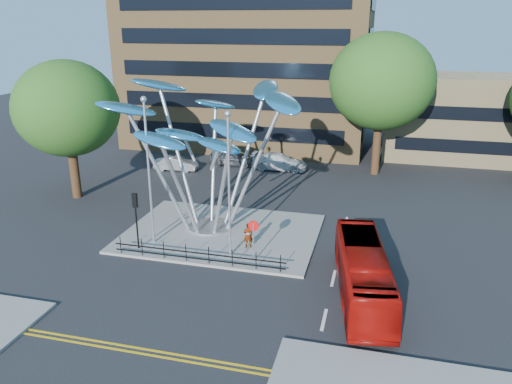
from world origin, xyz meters
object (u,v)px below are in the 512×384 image
(street_lamp_left, at_px, (148,159))
(red_bus, at_px, (363,272))
(pedestrian, at_px, (248,236))
(parked_car_left, at_px, (233,158))
(tree_right, at_px, (382,82))
(tree_left, at_px, (67,109))
(parked_car_mid, at_px, (176,163))
(parked_car_right, at_px, (279,162))
(traffic_light_island, at_px, (136,209))
(street_lamp_right, at_px, (229,172))
(leaf_sculpture, at_px, (206,124))
(no_entry_sign_island, at_px, (253,234))

(street_lamp_left, bearing_deg, red_bus, -12.85)
(pedestrian, relative_size, parked_car_left, 0.35)
(tree_right, distance_m, tree_left, 25.09)
(parked_car_mid, relative_size, parked_car_right, 0.78)
(traffic_light_island, xyz_separation_m, parked_car_right, (4.51, 18.71, -1.89))
(street_lamp_left, bearing_deg, parked_car_mid, 108.24)
(tree_left, distance_m, parked_car_right, 18.57)
(traffic_light_island, bearing_deg, parked_car_mid, 105.55)
(tree_right, xyz_separation_m, parked_car_right, (-8.49, -0.79, -7.31))
(street_lamp_left, relative_size, pedestrian, 5.77)
(street_lamp_left, bearing_deg, street_lamp_right, -5.71)
(leaf_sculpture, relative_size, parked_car_left, 2.95)
(street_lamp_right, xyz_separation_m, red_bus, (7.51, -2.35, -3.84))
(pedestrian, bearing_deg, traffic_light_island, -7.08)
(street_lamp_left, relative_size, red_bus, 0.97)
(leaf_sculpture, height_order, red_bus, leaf_sculpture)
(leaf_sculpture, height_order, traffic_light_island, leaf_sculpture)
(street_lamp_right, bearing_deg, parked_car_mid, 122.58)
(street_lamp_right, bearing_deg, street_lamp_left, 174.29)
(traffic_light_island, bearing_deg, pedestrian, 15.44)
(parked_car_right, bearing_deg, parked_car_mid, 104.99)
(no_entry_sign_island, relative_size, parked_car_right, 0.49)
(street_lamp_left, bearing_deg, parked_car_left, 91.56)
(tree_left, height_order, red_bus, tree_left)
(tree_right, xyz_separation_m, pedestrian, (-6.77, -17.78, -7.12))
(traffic_light_island, bearing_deg, parked_car_left, 89.96)
(street_lamp_right, xyz_separation_m, pedestrian, (0.73, 1.22, -4.18))
(no_entry_sign_island, bearing_deg, street_lamp_right, 162.13)
(no_entry_sign_island, height_order, red_bus, no_entry_sign_island)
(street_lamp_left, bearing_deg, leaf_sculpture, 52.60)
(traffic_light_island, height_order, pedestrian, traffic_light_island)
(street_lamp_left, xyz_separation_m, parked_car_right, (4.01, 17.71, -4.63))
(tree_right, height_order, street_lamp_left, tree_right)
(street_lamp_left, relative_size, no_entry_sign_island, 3.59)
(red_bus, height_order, pedestrian, red_bus)
(traffic_light_island, relative_size, red_bus, 0.38)
(street_lamp_right, bearing_deg, pedestrian, 59.19)
(tree_right, bearing_deg, pedestrian, -110.85)
(red_bus, relative_size, parked_car_right, 1.80)
(tree_right, xyz_separation_m, street_lamp_right, (-7.50, -19.00, -2.94))
(red_bus, relative_size, parked_car_left, 2.09)
(tree_right, xyz_separation_m, no_entry_sign_island, (-6.00, -19.48, -6.22))
(tree_left, height_order, street_lamp_right, tree_left)
(leaf_sculpture, distance_m, street_lamp_right, 4.83)
(pedestrian, bearing_deg, street_lamp_left, -15.35)
(red_bus, bearing_deg, tree_right, 80.89)
(no_entry_sign_island, xyz_separation_m, parked_car_mid, (-11.49, 16.12, -1.17))
(tree_left, xyz_separation_m, street_lamp_left, (9.50, -6.50, -1.44))
(street_lamp_right, height_order, pedestrian, street_lamp_right)
(traffic_light_island, bearing_deg, street_lamp_right, 5.19)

